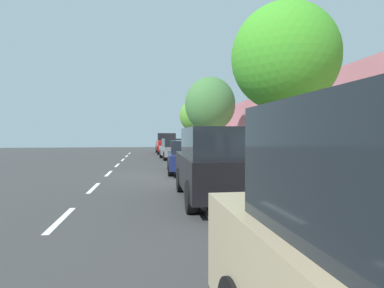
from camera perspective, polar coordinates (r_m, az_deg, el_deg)
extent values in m
plane|color=#353535|center=(14.77, -4.06, -5.38)|extent=(67.44, 67.44, 0.00)
cube|color=tan|center=(15.49, 10.60, -4.79)|extent=(3.84, 42.15, 0.16)
cube|color=gray|center=(15.00, 3.30, -4.97)|extent=(0.16, 42.15, 0.16)
cube|color=white|center=(7.70, -21.60, -11.96)|extent=(0.14, 2.20, 0.01)
cube|color=white|center=(11.75, -16.55, -7.24)|extent=(0.14, 2.20, 0.01)
cube|color=white|center=(15.87, -14.14, -4.93)|extent=(0.14, 2.20, 0.01)
cube|color=white|center=(20.03, -12.74, -3.57)|extent=(0.14, 2.20, 0.01)
cube|color=white|center=(24.20, -11.82, -2.68)|extent=(0.14, 2.20, 0.01)
cube|color=white|center=(28.38, -11.17, -2.05)|extent=(0.14, 2.20, 0.01)
cube|color=white|center=(32.56, -10.69, -1.58)|extent=(0.14, 2.20, 0.01)
cube|color=white|center=(14.80, -2.33, -5.35)|extent=(0.12, 42.15, 0.01)
cube|color=#BC6C7D|center=(16.20, 17.96, 2.59)|extent=(0.50, 42.15, 4.19)
cube|color=black|center=(9.14, 4.22, -4.79)|extent=(1.96, 4.72, 0.90)
cube|color=black|center=(9.08, 4.23, 0.42)|extent=(1.71, 3.12, 0.76)
cylinder|color=black|center=(10.79, 7.33, -5.95)|extent=(0.23, 0.76, 0.76)
cylinder|color=black|center=(10.51, -2.02, -6.15)|extent=(0.23, 0.76, 0.76)
cylinder|color=black|center=(8.03, 12.43, -8.60)|extent=(0.23, 0.76, 0.76)
cylinder|color=black|center=(7.64, -0.21, -9.08)|extent=(0.23, 0.76, 0.76)
cube|color=navy|center=(15.78, -0.87, -2.74)|extent=(1.96, 4.48, 0.64)
cube|color=black|center=(15.74, -0.87, -0.49)|extent=(1.64, 2.17, 0.60)
cylinder|color=black|center=(17.23, 1.50, -3.28)|extent=(0.25, 0.67, 0.66)
cylinder|color=black|center=(17.13, -3.90, -3.31)|extent=(0.25, 0.67, 0.66)
cylinder|color=black|center=(14.53, 2.69, -4.19)|extent=(0.25, 0.67, 0.66)
cylinder|color=black|center=(14.41, -3.72, -4.24)|extent=(0.25, 0.67, 0.66)
cube|color=slate|center=(24.43, -3.16, -1.20)|extent=(2.03, 4.50, 0.64)
cube|color=black|center=(24.41, -3.16, 0.25)|extent=(1.68, 2.19, 0.60)
cylinder|color=black|center=(25.91, -1.79, -1.64)|extent=(0.26, 0.67, 0.66)
cylinder|color=black|center=(25.70, -5.36, -1.67)|extent=(0.26, 0.67, 0.66)
cylinder|color=black|center=(23.23, -0.72, -2.01)|extent=(0.26, 0.67, 0.66)
cylinder|color=black|center=(22.99, -4.69, -2.06)|extent=(0.26, 0.67, 0.66)
cube|color=maroon|center=(31.70, -4.31, -0.29)|extent=(2.06, 5.34, 0.80)
cube|color=black|center=(32.61, -4.43, 1.17)|extent=(1.75, 1.53, 0.80)
cube|color=maroon|center=(30.50, -4.15, 0.50)|extent=(1.91, 2.69, 0.12)
cylinder|color=black|center=(33.43, -2.98, -0.79)|extent=(0.24, 0.80, 0.80)
cylinder|color=black|center=(33.30, -6.07, -0.81)|extent=(0.24, 0.80, 0.80)
cylinder|color=black|center=(30.16, -2.37, -1.05)|extent=(0.24, 0.80, 0.80)
cylinder|color=black|center=(30.02, -5.79, -1.07)|extent=(0.24, 0.80, 0.80)
torus|color=black|center=(14.61, -0.20, -4.07)|extent=(0.66, 0.32, 0.70)
torus|color=black|center=(15.17, 3.17, -3.86)|extent=(0.66, 0.32, 0.70)
cylinder|color=#1926A5|center=(14.81, 1.09, -3.65)|extent=(0.61, 0.29, 0.52)
cylinder|color=#1926A5|center=(15.01, 2.27, -3.61)|extent=(0.14, 0.09, 0.48)
cylinder|color=#1926A5|center=(14.82, 1.26, -2.72)|extent=(0.68, 0.33, 0.05)
cylinder|color=#1926A5|center=(15.09, 2.64, -4.19)|extent=(0.34, 0.18, 0.19)
cylinder|color=#1926A5|center=(15.09, 2.81, -3.28)|extent=(0.26, 0.14, 0.34)
cylinder|color=#1926A5|center=(14.62, -0.07, -3.41)|extent=(0.12, 0.08, 0.34)
cube|color=black|center=(15.01, 2.44, -2.55)|extent=(0.26, 0.19, 0.05)
cylinder|color=black|center=(14.62, 0.06, -2.51)|extent=(0.21, 0.43, 0.03)
cylinder|color=#C6B284|center=(14.55, 2.34, -3.75)|extent=(0.15, 0.15, 0.88)
cylinder|color=#C6B284|center=(14.39, 2.82, -3.81)|extent=(0.15, 0.15, 0.88)
cube|color=white|center=(14.42, 2.58, -0.81)|extent=(0.38, 0.44, 0.62)
cylinder|color=white|center=(14.63, 1.96, -0.90)|extent=(0.10, 0.10, 0.59)
cylinder|color=white|center=(14.22, 3.22, -0.97)|extent=(0.10, 0.10, 0.59)
sphere|color=tan|center=(14.41, 2.59, 0.91)|extent=(0.25, 0.25, 0.25)
sphere|color=navy|center=(14.41, 2.59, 1.08)|extent=(0.28, 0.28, 0.28)
cube|color=black|center=(14.54, 3.21, -0.72)|extent=(0.30, 0.35, 0.44)
cylinder|color=brown|center=(10.40, 15.59, 1.01)|extent=(0.46, 0.46, 3.08)
ellipsoid|color=#3E9526|center=(10.66, 15.69, 14.15)|extent=(3.21, 3.21, 3.25)
cylinder|color=brown|center=(22.21, 3.12, 0.93)|extent=(0.43, 0.43, 2.75)
ellipsoid|color=#3D6D37|center=(22.30, 3.13, 6.84)|extent=(3.35, 3.35, 3.63)
cylinder|color=brown|center=(28.43, 0.79, 0.80)|extent=(0.36, 0.36, 2.48)
ellipsoid|color=#4C8A2E|center=(28.47, 0.79, 4.91)|extent=(2.90, 2.90, 2.90)
cylinder|color=black|center=(10.66, 23.00, -5.18)|extent=(0.15, 0.15, 0.81)
cylinder|color=black|center=(10.50, 22.34, -5.27)|extent=(0.15, 0.15, 0.81)
cube|color=#264C26|center=(10.52, 22.71, -1.48)|extent=(0.44, 0.36, 0.57)
cylinder|color=#264C26|center=(10.73, 23.55, -1.59)|extent=(0.10, 0.10, 0.54)
cylinder|color=#264C26|center=(10.31, 21.84, -1.70)|extent=(0.10, 0.10, 0.54)
sphere|color=tan|center=(10.51, 22.74, 0.70)|extent=(0.23, 0.23, 0.23)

